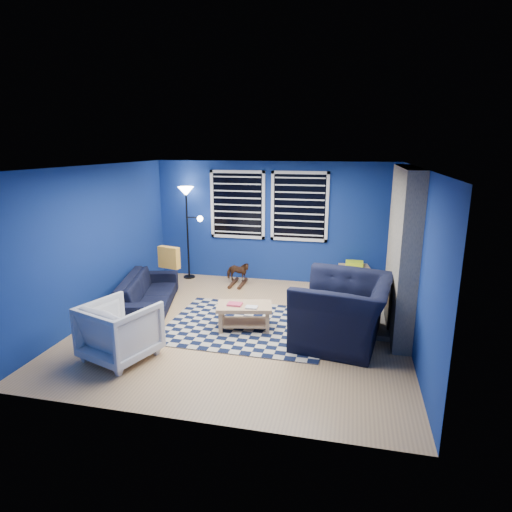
{
  "coord_description": "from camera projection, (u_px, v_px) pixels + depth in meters",
  "views": [
    {
      "loc": [
        1.59,
        -6.15,
        2.79
      ],
      "look_at": [
        0.14,
        0.3,
        1.09
      ],
      "focal_mm": 30.0,
      "sensor_mm": 36.0,
      "label": 1
    }
  ],
  "objects": [
    {
      "name": "rug",
      "position": [
        247.0,
        325.0,
        6.84
      ],
      "size": [
        2.55,
        2.06,
        0.02
      ],
      "primitive_type": "cube",
      "rotation": [
        0.0,
        0.0,
        -0.02
      ],
      "color": "black",
      "rests_on": "floor"
    },
    {
      "name": "cabinet",
      "position": [
        354.0,
        277.0,
        8.55
      ],
      "size": [
        0.63,
        0.47,
        0.57
      ],
      "rotation": [
        0.0,
        0.0,
        0.15
      ],
      "color": "tan",
      "rests_on": "floor"
    },
    {
      "name": "wall_left",
      "position": [
        97.0,
        242.0,
        7.07
      ],
      "size": [
        0.0,
        5.0,
        5.0
      ],
      "primitive_type": "plane",
      "rotation": [
        1.57,
        0.0,
        1.57
      ],
      "color": "navy",
      "rests_on": "floor"
    },
    {
      "name": "wall_back",
      "position": [
        273.0,
        222.0,
        8.9
      ],
      "size": [
        5.0,
        0.0,
        5.0
      ],
      "primitive_type": "plane",
      "rotation": [
        1.57,
        0.0,
        0.0
      ],
      "color": "navy",
      "rests_on": "floor"
    },
    {
      "name": "sofa",
      "position": [
        148.0,
        293.0,
        7.49
      ],
      "size": [
        2.14,
        1.27,
        0.58
      ],
      "primitive_type": "imported",
      "rotation": [
        0.0,
        0.0,
        1.83
      ],
      "color": "black",
      "rests_on": "floor"
    },
    {
      "name": "throw_pillow",
      "position": [
        169.0,
        257.0,
        7.93
      ],
      "size": [
        0.44,
        0.23,
        0.4
      ],
      "primitive_type": "cube",
      "rotation": [
        0.0,
        0.0,
        -0.25
      ],
      "color": "gold",
      "rests_on": "sofa"
    },
    {
      "name": "tv",
      "position": [
        399.0,
        224.0,
        7.87
      ],
      "size": [
        0.07,
        1.0,
        0.58
      ],
      "color": "black",
      "rests_on": "wall_right"
    },
    {
      "name": "armchair_big",
      "position": [
        343.0,
        311.0,
        6.2
      ],
      "size": [
        1.65,
        1.49,
        0.95
      ],
      "primitive_type": "imported",
      "rotation": [
        0.0,
        0.0,
        -1.72
      ],
      "color": "black",
      "rests_on": "floor"
    },
    {
      "name": "window_right",
      "position": [
        299.0,
        207.0,
        8.66
      ],
      "size": [
        1.17,
        0.06,
        1.42
      ],
      "color": "black",
      "rests_on": "wall_back"
    },
    {
      "name": "floor_lamp",
      "position": [
        187.0,
        204.0,
        8.95
      ],
      "size": [
        0.54,
        0.33,
        1.97
      ],
      "color": "black",
      "rests_on": "floor"
    },
    {
      "name": "wall_right",
      "position": [
        415.0,
        259.0,
        6.0
      ],
      "size": [
        0.0,
        5.0,
        5.0
      ],
      "primitive_type": "plane",
      "rotation": [
        1.57,
        0.0,
        -1.57
      ],
      "color": "navy",
      "rests_on": "floor"
    },
    {
      "name": "window_left",
      "position": [
        237.0,
        205.0,
        8.93
      ],
      "size": [
        1.17,
        0.06,
        1.42
      ],
      "color": "black",
      "rests_on": "wall_back"
    },
    {
      "name": "ceiling",
      "position": [
        242.0,
        167.0,
        6.22
      ],
      "size": [
        5.0,
        5.0,
        0.0
      ],
      "primitive_type": "plane",
      "rotation": [
        3.14,
        0.0,
        0.0
      ],
      "color": "white",
      "rests_on": "wall_back"
    },
    {
      "name": "floor",
      "position": [
        244.0,
        326.0,
        6.85
      ],
      "size": [
        5.0,
        5.0,
        0.0
      ],
      "primitive_type": "plane",
      "color": "tan",
      "rests_on": "ground"
    },
    {
      "name": "armchair_bent",
      "position": [
        120.0,
        331.0,
        5.72
      ],
      "size": [
        1.08,
        1.1,
        0.79
      ],
      "primitive_type": "imported",
      "rotation": [
        0.0,
        0.0,
        2.81
      ],
      "color": "gray",
      "rests_on": "floor"
    },
    {
      "name": "fireplace",
      "position": [
        401.0,
        254.0,
        6.52
      ],
      "size": [
        0.65,
        2.0,
        2.5
      ],
      "color": "gray",
      "rests_on": "floor"
    },
    {
      "name": "coffee_table",
      "position": [
        244.0,
        311.0,
        6.65
      ],
      "size": [
        0.93,
        0.66,
        0.43
      ],
      "rotation": [
        0.0,
        0.0,
        0.21
      ],
      "color": "tan",
      "rests_on": "rug"
    },
    {
      "name": "rocking_horse",
      "position": [
        238.0,
        272.0,
        8.8
      ],
      "size": [
        0.24,
        0.51,
        0.42
      ],
      "primitive_type": "imported",
      "rotation": [
        0.0,
        0.0,
        1.54
      ],
      "color": "#4A2817",
      "rests_on": "floor"
    }
  ]
}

